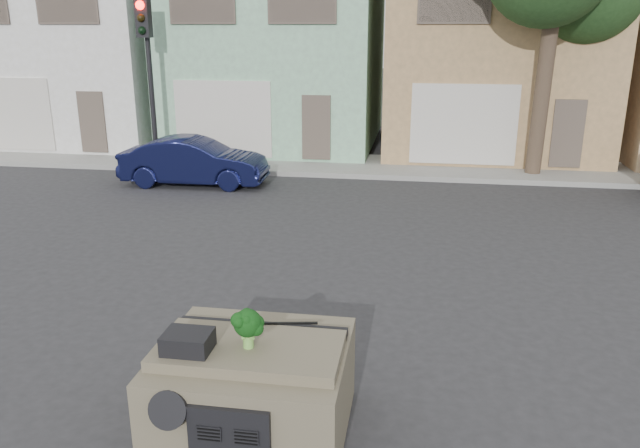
# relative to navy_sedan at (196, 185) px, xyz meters

# --- Properties ---
(ground_plane) EXTENTS (120.00, 120.00, 0.00)m
(ground_plane) POSITION_rel_navy_sedan_xyz_m (4.53, -7.63, 0.00)
(ground_plane) COLOR #303033
(ground_plane) RESTS_ON ground
(sidewalk) EXTENTS (40.00, 3.00, 0.15)m
(sidewalk) POSITION_rel_navy_sedan_xyz_m (4.53, 2.87, 0.07)
(sidewalk) COLOR gray
(sidewalk) RESTS_ON ground
(townhouse_white) EXTENTS (7.20, 8.20, 7.55)m
(townhouse_white) POSITION_rel_navy_sedan_xyz_m (-6.47, 6.87, 3.77)
(townhouse_white) COLOR white
(townhouse_white) RESTS_ON ground
(townhouse_mint) EXTENTS (7.20, 8.20, 7.55)m
(townhouse_mint) POSITION_rel_navy_sedan_xyz_m (1.03, 6.87, 3.77)
(townhouse_mint) COLOR #93CAA4
(townhouse_mint) RESTS_ON ground
(townhouse_tan) EXTENTS (7.20, 8.20, 7.55)m
(townhouse_tan) POSITION_rel_navy_sedan_xyz_m (8.53, 6.87, 3.77)
(townhouse_tan) COLOR tan
(townhouse_tan) RESTS_ON ground
(navy_sedan) EXTENTS (4.06, 1.50, 1.33)m
(navy_sedan) POSITION_rel_navy_sedan_xyz_m (0.00, 0.00, 0.00)
(navy_sedan) COLOR #0F1338
(navy_sedan) RESTS_ON ground
(traffic_signal) EXTENTS (0.40, 0.40, 5.10)m
(traffic_signal) POSITION_rel_navy_sedan_xyz_m (-1.97, 1.87, 2.55)
(traffic_signal) COLOR black
(traffic_signal) RESTS_ON ground
(tree_near) EXTENTS (4.40, 4.00, 8.50)m
(tree_near) POSITION_rel_navy_sedan_xyz_m (9.53, 2.17, 4.25)
(tree_near) COLOR #21411C
(tree_near) RESTS_ON ground
(car_dashboard) EXTENTS (2.00, 1.80, 1.12)m
(car_dashboard) POSITION_rel_navy_sedan_xyz_m (4.53, -10.63, 0.56)
(car_dashboard) COLOR #6B624C
(car_dashboard) RESTS_ON ground
(instrument_hump) EXTENTS (0.48, 0.38, 0.20)m
(instrument_hump) POSITION_rel_navy_sedan_xyz_m (3.95, -10.98, 1.22)
(instrument_hump) COLOR black
(instrument_hump) RESTS_ON car_dashboard
(wiper_arm) EXTENTS (0.69, 0.15, 0.02)m
(wiper_arm) POSITION_rel_navy_sedan_xyz_m (4.81, -10.25, 1.13)
(wiper_arm) COLOR black
(wiper_arm) RESTS_ON car_dashboard
(broccoli) EXTENTS (0.41, 0.41, 0.43)m
(broccoli) POSITION_rel_navy_sedan_xyz_m (4.54, -10.82, 1.33)
(broccoli) COLOR #0D340E
(broccoli) RESTS_ON car_dashboard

